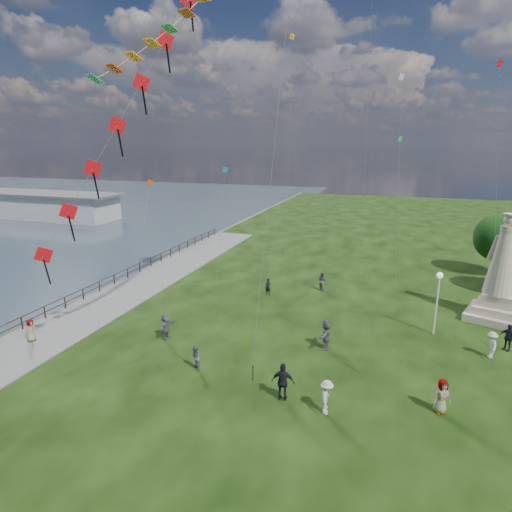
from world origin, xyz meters
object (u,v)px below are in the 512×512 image
(person_3, at_px, (283,382))
(person_5, at_px, (166,326))
(person_4, at_px, (442,396))
(person_10, at_px, (31,332))
(person_8, at_px, (491,345))
(person_7, at_px, (322,281))
(lamppost, at_px, (438,290))
(person_1, at_px, (195,358))
(statue, at_px, (501,281))
(person_2, at_px, (326,397))
(person_11, at_px, (326,334))
(pier_pavilion, at_px, (40,205))
(person_9, at_px, (508,337))
(person_6, at_px, (268,287))

(person_3, bearing_deg, person_5, -31.16)
(person_4, bearing_deg, person_3, 163.71)
(person_10, bearing_deg, person_8, -76.85)
(person_4, height_order, person_7, person_4)
(person_4, bearing_deg, person_10, 154.14)
(lamppost, distance_m, person_1, 16.05)
(person_3, bearing_deg, person_1, -18.65)
(person_1, xyz_separation_m, person_8, (15.87, 6.83, 0.09))
(statue, xyz_separation_m, person_8, (-1.45, -6.51, -2.08))
(person_2, bearing_deg, person_4, -76.06)
(person_10, bearing_deg, person_1, -90.19)
(statue, distance_m, person_7, 13.33)
(person_1, bearing_deg, person_8, 86.06)
(person_1, height_order, person_7, person_7)
(lamppost, distance_m, person_11, 8.08)
(person_5, bearing_deg, person_10, 113.00)
(pier_pavilion, height_order, person_9, pier_pavilion)
(person_10, bearing_deg, person_5, -68.84)
(statue, bearing_deg, person_4, -90.72)
(person_6, bearing_deg, person_2, -50.73)
(person_8, distance_m, person_10, 28.12)
(person_4, bearing_deg, person_2, 172.28)
(person_3, distance_m, person_4, 7.42)
(statue, height_order, person_7, statue)
(pier_pavilion, bearing_deg, person_3, -36.42)
(person_6, bearing_deg, person_7, 46.45)
(person_4, distance_m, person_9, 9.15)
(statue, bearing_deg, person_8, -83.86)
(lamppost, xyz_separation_m, person_1, (-12.91, -9.24, -2.36))
(statue, xyz_separation_m, lamppost, (-4.41, -4.09, 0.19))
(person_4, bearing_deg, person_9, 34.92)
(person_2, bearing_deg, person_7, 5.50)
(statue, xyz_separation_m, person_6, (-17.02, -0.43, -2.17))
(pier_pavilion, distance_m, person_5, 58.04)
(person_7, distance_m, person_10, 22.31)
(person_4, height_order, person_6, person_4)
(pier_pavilion, height_order, person_5, pier_pavilion)
(person_2, distance_m, person_9, 13.61)
(person_7, bearing_deg, lamppost, -170.04)
(person_3, bearing_deg, person_10, -9.25)
(person_6, height_order, person_9, person_9)
(person_9, bearing_deg, person_5, -126.15)
(person_5, distance_m, person_11, 10.20)
(person_1, bearing_deg, person_3, 50.06)
(person_4, bearing_deg, statue, 43.82)
(person_4, height_order, person_11, person_11)
(statue, relative_size, person_8, 4.74)
(person_2, height_order, person_4, person_4)
(lamppost, xyz_separation_m, person_3, (-7.54, -10.45, -2.11))
(person_1, relative_size, person_7, 0.89)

